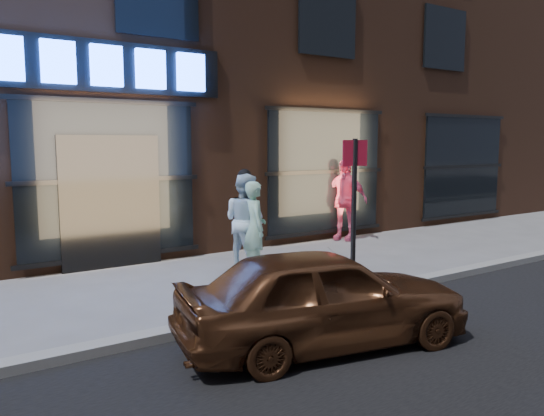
{
  "coord_description": "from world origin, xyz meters",
  "views": [
    {
      "loc": [
        -2.8,
        -5.62,
        2.27
      ],
      "look_at": [
        1.96,
        1.6,
        1.2
      ],
      "focal_mm": 35.0,
      "sensor_mm": 36.0,
      "label": 1
    }
  ],
  "objects_px": {
    "man_cap": "(245,220)",
    "passerby": "(344,200)",
    "man_bowtie": "(255,228)",
    "gold_sedan": "(323,297)",
    "sign_post": "(354,202)"
  },
  "relations": [
    {
      "from": "sign_post",
      "to": "man_cap",
      "type": "bearing_deg",
      "value": 116.93
    },
    {
      "from": "gold_sedan",
      "to": "sign_post",
      "type": "height_order",
      "value": "sign_post"
    },
    {
      "from": "man_bowtie",
      "to": "man_cap",
      "type": "relative_size",
      "value": 0.94
    },
    {
      "from": "man_cap",
      "to": "gold_sedan",
      "type": "distance_m",
      "value": 3.97
    },
    {
      "from": "passerby",
      "to": "man_cap",
      "type": "bearing_deg",
      "value": -100.91
    },
    {
      "from": "passerby",
      "to": "sign_post",
      "type": "bearing_deg",
      "value": -68.44
    },
    {
      "from": "man_cap",
      "to": "passerby",
      "type": "xyz_separation_m",
      "value": [
        3.32,
        1.09,
        0.08
      ]
    },
    {
      "from": "man_bowtie",
      "to": "gold_sedan",
      "type": "xyz_separation_m",
      "value": [
        -1.1,
        -3.24,
        -0.24
      ]
    },
    {
      "from": "gold_sedan",
      "to": "sign_post",
      "type": "distance_m",
      "value": 2.17
    },
    {
      "from": "gold_sedan",
      "to": "sign_post",
      "type": "xyz_separation_m",
      "value": [
        1.57,
        1.25,
        0.84
      ]
    },
    {
      "from": "man_cap",
      "to": "gold_sedan",
      "type": "bearing_deg",
      "value": 142.89
    },
    {
      "from": "man_bowtie",
      "to": "gold_sedan",
      "type": "bearing_deg",
      "value": 179.5
    },
    {
      "from": "gold_sedan",
      "to": "man_bowtie",
      "type": "bearing_deg",
      "value": -7.66
    },
    {
      "from": "man_cap",
      "to": "sign_post",
      "type": "relative_size",
      "value": 0.74
    },
    {
      "from": "man_bowtie",
      "to": "man_cap",
      "type": "distance_m",
      "value": 0.54
    }
  ]
}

